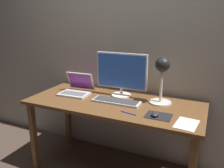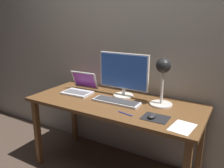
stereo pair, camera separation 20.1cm
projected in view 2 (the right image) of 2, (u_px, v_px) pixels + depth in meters
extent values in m
cube|color=#9E998E|center=(135.00, 37.00, 2.28)|extent=(4.80, 0.06, 2.60)
cube|color=brown|center=(115.00, 103.00, 2.11)|extent=(1.60, 0.70, 0.03)
cube|color=brown|center=(38.00, 133.00, 2.33)|extent=(0.05, 0.05, 0.71)
cube|color=brown|center=(74.00, 113.00, 2.81)|extent=(0.05, 0.05, 0.71)
cube|color=brown|center=(200.00, 146.00, 2.09)|extent=(0.05, 0.05, 0.71)
cylinder|color=silver|center=(124.00, 95.00, 2.24)|extent=(0.19, 0.19, 0.01)
cylinder|color=silver|center=(124.00, 92.00, 2.23)|extent=(0.03, 0.03, 0.07)
cube|color=silver|center=(124.00, 71.00, 2.17)|extent=(0.51, 0.03, 0.34)
cube|color=blue|center=(123.00, 71.00, 2.16)|extent=(0.48, 0.00, 0.32)
cube|color=silver|center=(116.00, 102.00, 2.07)|extent=(0.44, 0.15, 0.02)
cube|color=#38383A|center=(116.00, 101.00, 2.06)|extent=(0.41, 0.12, 0.01)
cube|color=silver|center=(77.00, 93.00, 2.32)|extent=(0.30, 0.21, 0.02)
cube|color=slate|center=(77.00, 92.00, 2.30)|extent=(0.25, 0.12, 0.00)
cube|color=silver|center=(85.00, 80.00, 2.40)|extent=(0.29, 0.10, 0.19)
cube|color=purple|center=(85.00, 80.00, 2.40)|extent=(0.26, 0.09, 0.16)
cylinder|color=beige|center=(161.00, 104.00, 2.01)|extent=(0.20, 0.20, 0.01)
cylinder|color=silver|center=(162.00, 86.00, 1.97)|extent=(0.02, 0.02, 0.32)
sphere|color=black|center=(163.00, 65.00, 1.92)|extent=(0.13, 0.13, 0.13)
sphere|color=#FFEAB2|center=(163.00, 69.00, 1.92)|extent=(0.05, 0.05, 0.05)
cube|color=black|center=(155.00, 118.00, 1.75)|extent=(0.20, 0.16, 0.00)
ellipsoid|color=#28282B|center=(152.00, 116.00, 1.75)|extent=(0.06, 0.10, 0.03)
cube|color=white|center=(182.00, 127.00, 1.60)|extent=(0.17, 0.23, 0.00)
cylinder|color=#2633A5|center=(125.00, 114.00, 1.82)|extent=(0.14, 0.03, 0.01)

